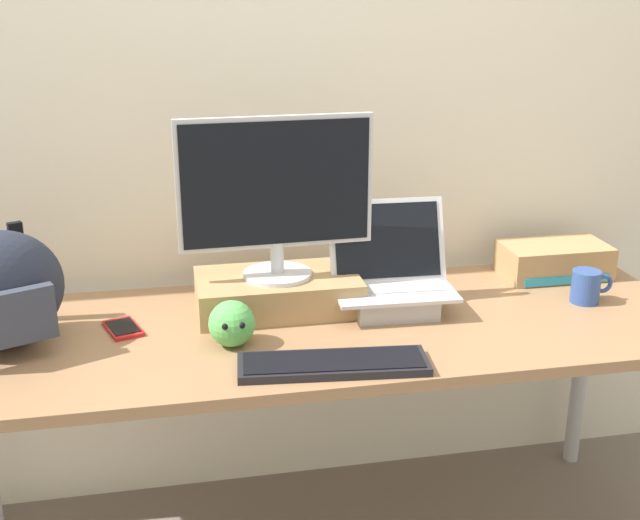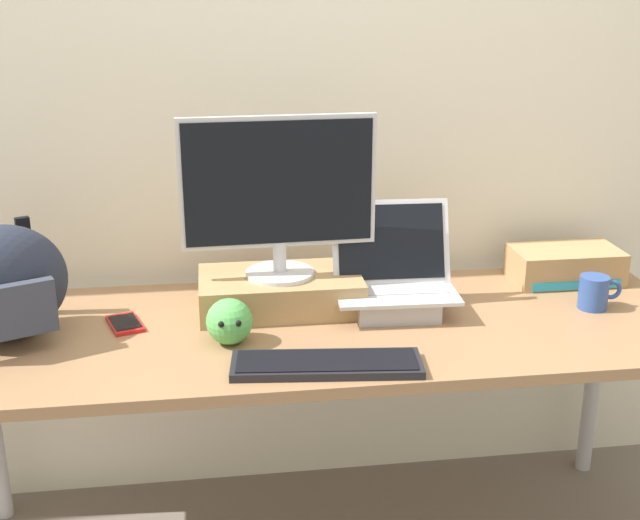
% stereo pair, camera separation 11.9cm
% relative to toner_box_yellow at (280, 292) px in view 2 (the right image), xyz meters
% --- Properties ---
extents(back_wall, '(7.00, 0.10, 2.60)m').
position_rel_toner_box_yellow_xyz_m(back_wall, '(0.09, 0.34, 0.53)').
color(back_wall, silver).
rests_on(back_wall, ground).
extents(desk, '(2.03, 0.72, 0.72)m').
position_rel_toner_box_yellow_xyz_m(desk, '(0.09, -0.13, -0.11)').
color(desk, '#99704C').
rests_on(desk, ground).
extents(toner_box_yellow, '(0.44, 0.26, 0.10)m').
position_rel_toner_box_yellow_xyz_m(toner_box_yellow, '(0.00, 0.00, 0.00)').
color(toner_box_yellow, '#A88456').
rests_on(toner_box_yellow, desk).
extents(desktop_monitor, '(0.52, 0.19, 0.44)m').
position_rel_toner_box_yellow_xyz_m(desktop_monitor, '(0.00, -0.00, 0.28)').
color(desktop_monitor, silver).
rests_on(desktop_monitor, toner_box_yellow).
extents(open_laptop, '(0.34, 0.25, 0.29)m').
position_rel_toner_box_yellow_xyz_m(open_laptop, '(0.31, -0.06, 0.01)').
color(open_laptop, '#ADADB2').
rests_on(open_laptop, desk).
extents(external_keyboard, '(0.46, 0.18, 0.02)m').
position_rel_toner_box_yellow_xyz_m(external_keyboard, '(0.07, -0.39, -0.04)').
color(external_keyboard, black).
rests_on(external_keyboard, desk).
extents(messenger_backpack, '(0.39, 0.34, 0.30)m').
position_rel_toner_box_yellow_xyz_m(messenger_backpack, '(-0.71, -0.10, 0.10)').
color(messenger_backpack, '#232838').
rests_on(messenger_backpack, desk).
extents(coffee_mug, '(0.12, 0.08, 0.09)m').
position_rel_toner_box_yellow_xyz_m(coffee_mug, '(0.86, -0.12, -0.00)').
color(coffee_mug, '#2D4C93').
rests_on(coffee_mug, desk).
extents(cell_phone, '(0.11, 0.15, 0.01)m').
position_rel_toner_box_yellow_xyz_m(cell_phone, '(-0.42, -0.07, -0.04)').
color(cell_phone, red).
rests_on(cell_phone, desk).
extents(plush_toy, '(0.12, 0.12, 0.12)m').
position_rel_toner_box_yellow_xyz_m(plush_toy, '(-0.15, -0.21, 0.01)').
color(plush_toy, '#56B256').
rests_on(plush_toy, desk).
extents(toner_box_cyan, '(0.32, 0.18, 0.10)m').
position_rel_toner_box_yellow_xyz_m(toner_box_cyan, '(0.87, 0.10, 0.00)').
color(toner_box_cyan, '#A88456').
rests_on(toner_box_cyan, desk).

